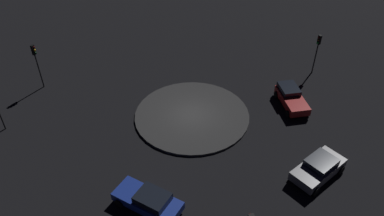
% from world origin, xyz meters
% --- Properties ---
extents(ground_plane, '(114.94, 114.94, 0.00)m').
position_xyz_m(ground_plane, '(0.00, 0.00, 0.00)').
color(ground_plane, black).
extents(roundabout_island, '(9.49, 9.49, 0.19)m').
position_xyz_m(roundabout_island, '(0.00, 0.00, 0.09)').
color(roundabout_island, '#383838').
rests_on(roundabout_island, ground_plane).
extents(car_grey, '(4.17, 2.29, 1.42)m').
position_xyz_m(car_grey, '(-1.86, 10.68, 0.75)').
color(car_grey, slate).
rests_on(car_grey, ground_plane).
extents(car_red, '(3.53, 4.16, 1.38)m').
position_xyz_m(car_red, '(-7.29, 4.66, 0.73)').
color(car_red, red).
rests_on(car_red, ground_plane).
extents(car_blue, '(3.04, 4.76, 1.40)m').
position_xyz_m(car_blue, '(8.31, 4.87, 0.72)').
color(car_blue, '#1E38A5').
rests_on(car_blue, ground_plane).
extents(traffic_light_west, '(0.38, 0.34, 4.00)m').
position_xyz_m(traffic_light_west, '(-13.08, 3.10, 2.85)').
color(traffic_light_west, '#2D2D2D').
rests_on(traffic_light_west, ground_plane).
extents(traffic_light_southeast_near, '(0.37, 0.40, 4.29)m').
position_xyz_m(traffic_light_southeast_near, '(7.00, -12.48, 3.05)').
color(traffic_light_southeast_near, '#2D2D2D').
rests_on(traffic_light_southeast_near, ground_plane).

